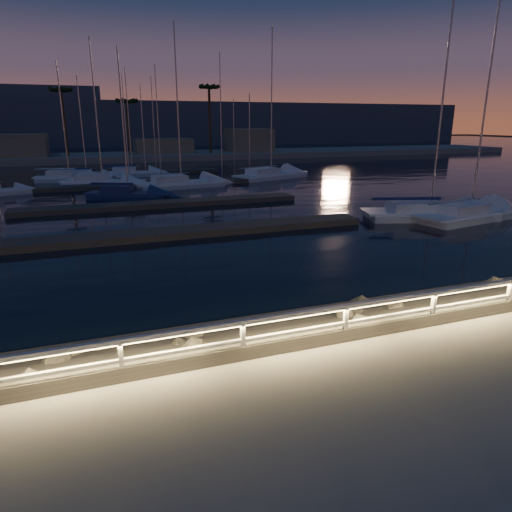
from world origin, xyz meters
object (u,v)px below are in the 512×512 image
object	(u,v)px
guard_rail	(311,320)
sailboat_n	(85,176)
sailboat_f	(126,194)
sailboat_h	(427,212)
sailboat_l	(269,175)
sailboat_j	(100,182)
sailboat_d	(468,213)
sailboat_g	(179,183)
sailboat_m	(68,177)
sailboat_k	(131,173)

from	to	relation	value
guard_rail	sailboat_n	world-z (taller)	sailboat_n
guard_rail	sailboat_f	bearing A→B (deg)	94.18
sailboat_h	sailboat_l	bearing A→B (deg)	110.73
sailboat_h	guard_rail	bearing A→B (deg)	-121.04
sailboat_f	sailboat_h	size ratio (longest dim) A/B	0.79
sailboat_h	sailboat_j	xyz separation A→B (m)	(-20.57, 24.85, 0.02)
sailboat_d	sailboat_g	size ratio (longest dim) A/B	1.00
sailboat_l	sailboat_n	distance (m)	21.37
sailboat_d	sailboat_j	distance (m)	34.81
sailboat_d	sailboat_f	bearing A→B (deg)	130.87
guard_rail	sailboat_j	size ratio (longest dim) A/B	3.08
sailboat_g	sailboat_d	bearing A→B (deg)	-62.80
guard_rail	sailboat_l	xyz separation A→B (m)	(14.69, 39.92, -0.91)
sailboat_j	sailboat_m	size ratio (longest dim) A/B	1.13
sailboat_f	sailboat_g	distance (m)	7.58
sailboat_h	sailboat_m	bearing A→B (deg)	144.79
guard_rail	sailboat_l	size ratio (longest dim) A/B	2.67
sailboat_d	sailboat_h	xyz separation A→B (m)	(-2.43, 1.28, 0.00)
sailboat_f	sailboat_m	world-z (taller)	sailboat_m
sailboat_d	sailboat_h	distance (m)	2.75
sailboat_d	sailboat_m	size ratio (longest dim) A/B	1.22
sailboat_j	sailboat_l	size ratio (longest dim) A/B	0.87
sailboat_j	sailboat_m	world-z (taller)	sailboat_j
sailboat_k	sailboat_l	size ratio (longest dim) A/B	0.76
sailboat_f	sailboat_j	xyz separation A→B (m)	(-1.82, 9.01, 0.04)
sailboat_f	sailboat_j	bearing A→B (deg)	125.50
sailboat_d	sailboat_k	size ratio (longest dim) A/B	1.23
sailboat_g	sailboat_m	size ratio (longest dim) A/B	1.22
sailboat_g	sailboat_m	xyz separation A→B (m)	(-10.70, 9.36, -0.01)
sailboat_d	sailboat_k	world-z (taller)	sailboat_d
sailboat_k	sailboat_l	distance (m)	17.23
sailboat_g	sailboat_k	size ratio (longest dim) A/B	1.24
sailboat_h	sailboat_f	bearing A→B (deg)	156.40
guard_rail	sailboat_n	xyz separation A→B (m)	(-5.52, 46.85, -0.97)
sailboat_m	sailboat_d	bearing A→B (deg)	-40.69
sailboat_d	sailboat_l	xyz separation A→B (m)	(-4.23, 26.16, 0.02)
sailboat_g	sailboat_h	size ratio (longest dim) A/B	0.99
guard_rail	sailboat_g	size ratio (longest dim) A/B	2.84
sailboat_d	sailboat_g	world-z (taller)	sailboat_g
sailboat_l	sailboat_f	bearing A→B (deg)	-172.10
sailboat_k	sailboat_l	xyz separation A→B (m)	(14.91, -8.63, 0.06)
sailboat_h	sailboat_d	bearing A→B (deg)	-11.26
sailboat_g	sailboat_h	xyz separation A→B (m)	(13.18, -20.99, -0.02)
sailboat_f	guard_rail	bearing A→B (deg)	-61.76
guard_rail	sailboat_j	world-z (taller)	sailboat_j
sailboat_f	sailboat_m	bearing A→B (deg)	133.54
sailboat_k	guard_rail	bearing A→B (deg)	-78.88
guard_rail	sailboat_g	distance (m)	36.19
sailboat_f	sailboat_m	size ratio (longest dim) A/B	0.97
sailboat_k	sailboat_m	bearing A→B (deg)	-145.31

